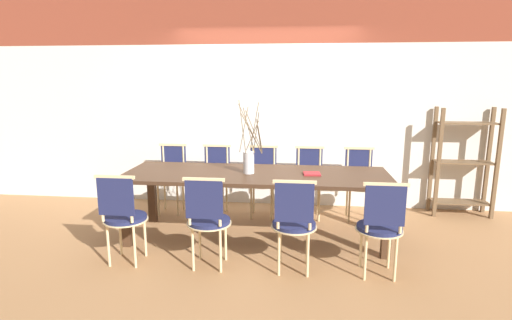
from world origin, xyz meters
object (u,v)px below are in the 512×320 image
Objects in this scene: dining_table at (256,180)px; book_stack at (312,174)px; chair_near_center at (294,221)px; vase_centerpiece at (249,160)px; chair_far_center at (263,178)px; shelving_rack at (464,162)px.

book_stack is (0.62, -0.00, 0.09)m from dining_table.
chair_near_center is 1.02m from vase_centerpiece.
chair_far_center reaches higher than dining_table.
book_stack is (0.18, 0.80, 0.26)m from chair_near_center.
dining_table is at bearing 9.91° from vase_centerpiece.
book_stack is at bearing 127.77° from chair_far_center.
chair_far_center is 1.14× the size of vase_centerpiece.
shelving_rack is at bearing -173.23° from chair_far_center.
chair_near_center and chair_far_center have the same top height.
shelving_rack is (2.20, 1.91, 0.21)m from chair_near_center.
chair_near_center is 1.00× the size of chair_far_center.
shelving_rack reaches higher than book_stack.
chair_near_center is (0.44, -0.80, -0.17)m from dining_table.
chair_far_center is 0.64× the size of shelving_rack.
book_stack is (0.62, -0.80, 0.26)m from chair_far_center.
vase_centerpiece is 0.71m from book_stack.
vase_centerpiece reaches higher than shelving_rack.
chair_near_center is 4.73× the size of book_stack.
chair_far_center is at bearing -173.23° from shelving_rack.
dining_table is 0.93m from chair_near_center.
dining_table is 2.05× the size of shelving_rack.
vase_centerpiece reaches higher than dining_table.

